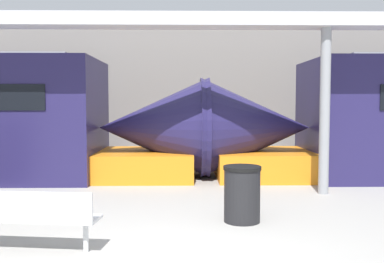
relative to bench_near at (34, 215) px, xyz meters
The scene contains 5 objects.
station_wall 9.90m from the bench_near, 78.95° to the left, with size 56.00×0.20×5.00m, color gray.
bench_near is the anchor object (origin of this frame).
trash_bin 3.25m from the bench_near, 26.09° to the left, with size 0.62×0.62×0.92m.
support_column_near 6.28m from the bench_near, 35.97° to the left, with size 0.22×0.22×3.56m, color gray.
canopy_beam 6.93m from the bench_near, 35.97° to the left, with size 28.00×0.60×0.28m, color #B7B7BC.
Camera 1 is at (0.12, -4.87, 1.95)m, focal length 40.00 mm.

